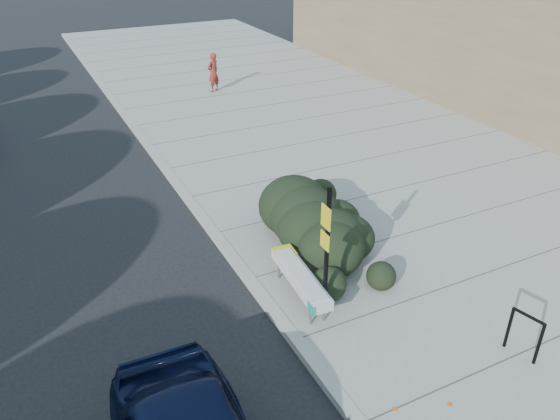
# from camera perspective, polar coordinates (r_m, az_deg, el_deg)

# --- Properties ---
(ground) EXTENTS (120.00, 120.00, 0.00)m
(ground) POSITION_cam_1_polar(r_m,az_deg,el_deg) (9.90, 1.77, -14.00)
(ground) COLOR black
(ground) RESTS_ON ground
(sidewalk_near) EXTENTS (11.20, 50.00, 0.15)m
(sidewalk_near) POSITION_cam_1_polar(r_m,az_deg,el_deg) (16.00, 11.07, 3.74)
(sidewalk_near) COLOR gray
(sidewalk_near) RESTS_ON ground
(curb_near) EXTENTS (0.22, 50.00, 0.17)m
(curb_near) POSITION_cam_1_polar(r_m,az_deg,el_deg) (13.61, -8.20, -0.67)
(curb_near) COLOR #9E9E99
(curb_near) RESTS_ON ground
(bench) EXTENTS (0.58, 2.03, 0.61)m
(bench) POSITION_cam_1_polar(r_m,az_deg,el_deg) (10.40, 2.13, -7.07)
(bench) COLOR gray
(bench) RESTS_ON sidewalk_near
(bike_rack) EXTENTS (0.18, 0.57, 0.85)m
(bike_rack) POSITION_cam_1_polar(r_m,az_deg,el_deg) (10.02, 24.22, -11.47)
(bike_rack) COLOR black
(bike_rack) RESTS_ON sidewalk_near
(sign_post) EXTENTS (0.09, 0.30, 2.59)m
(sign_post) POSITION_cam_1_polar(r_m,az_deg,el_deg) (9.52, 4.86, -3.72)
(sign_post) COLOR black
(sign_post) RESTS_ON sidewalk_near
(hedge) EXTENTS (2.07, 4.00, 1.48)m
(hedge) POSITION_cam_1_polar(r_m,az_deg,el_deg) (11.96, 4.72, -0.47)
(hedge) COLOR black
(hedge) RESTS_ON sidewalk_near
(pedestrian) EXTENTS (0.68, 0.60, 1.56)m
(pedestrian) POSITION_cam_1_polar(r_m,az_deg,el_deg) (23.03, -6.99, 14.09)
(pedestrian) COLOR maroon
(pedestrian) RESTS_ON sidewalk_near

